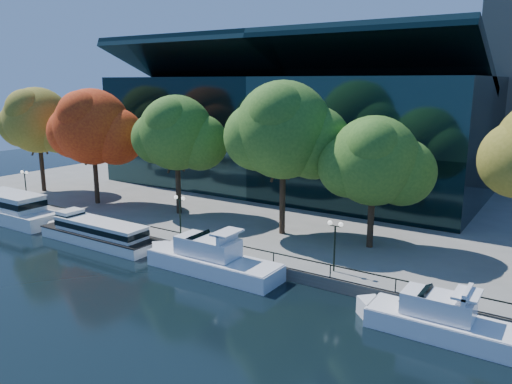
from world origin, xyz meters
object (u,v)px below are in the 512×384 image
Objects in this scene: tree_2 at (177,135)px; lamp_1 at (180,207)px; lamp_2 at (335,234)px; tree_3 at (285,132)px; cruiser_far at (437,319)px; tour_boat at (95,231)px; large_vessel at (9,208)px; tree_1 at (93,129)px; lamp_0 at (25,179)px; tree_0 at (38,122)px; tree_4 at (375,163)px; cruiser_near at (209,258)px.

tree_2 is 3.25× the size of lamp_1.
tree_3 is at bearing 142.31° from lamp_2.
cruiser_far is 2.61× the size of lamp_2.
tree_3 is at bearing 32.36° from tour_boat.
tree_1 is (5.30, 8.18, 8.60)m from large_vessel.
cruiser_far is 22.15m from tree_3.
tree_3 is (15.50, 9.82, 9.64)m from tour_boat.
tree_1 reaches higher than lamp_0.
tree_0 is at bearing -178.72° from tree_3.
lamp_0 reaches higher than tour_boat.
cruiser_far is at bearing -19.22° from tree_2.
tree_3 is 1.25× the size of tree_4.
tree_0 is (-6.40, 8.92, 8.84)m from large_vessel.
large_vessel is 38.69m from lamp_2.
tree_2 reaches higher than lamp_0.
tree_4 is 2.90× the size of lamp_2.
cruiser_far is 10.11m from lamp_2.
lamp_0 and lamp_2 have the same top height.
tree_1 reaches higher than lamp_2.
tree_2 reaches higher than tour_boat.
tree_1 reaches higher than cruiser_far.
lamp_1 is (-6.04, 3.41, 2.80)m from cruiser_near.
large_vessel is at bearing -54.32° from tree_0.
tree_2 is at bearing 9.13° from tree_1.
tree_2 is 10.64m from lamp_1.
lamp_2 is (9.70, 3.41, 2.80)m from cruiser_near.
lamp_0 reaches higher than cruiser_far.
tour_boat is (14.77, -0.08, -0.26)m from large_vessel.
tree_1 is at bearing 33.86° from lamp_0.
tree_2 reaches higher than large_vessel.
tree_0 reaches higher than tree_4.
lamp_0 is 1.00× the size of lamp_1.
tour_boat is 13.44m from tree_2.
tree_2 reaches higher than lamp_1.
large_vessel is 47.27m from cruiser_far.
lamp_2 is at bearing 0.00° from lamp_0.
lamp_1 is (17.41, -4.76, -6.06)m from tree_1.
tree_1 is at bearing -170.87° from tree_2.
large_vessel reaches higher than tour_boat.
lamp_1 is at bearing 8.57° from large_vessel.
tree_3 reaches higher than lamp_1.
large_vessel is 4.63m from lamp_0.
large_vessel is at bearing -149.10° from tree_2.
lamp_1 is at bearing 170.66° from cruiser_far.
tree_0 is 1.00× the size of tree_1.
tour_boat is 24.10m from lamp_2.
cruiser_far is at bearing -4.70° from lamp_0.
tree_3 is at bearing 81.11° from cruiser_near.
lamp_2 is (33.16, -4.76, -6.06)m from tree_1.
cruiser_near is 30.87m from lamp_0.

